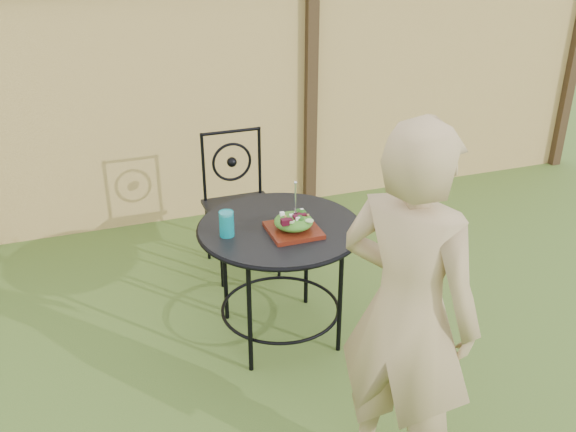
# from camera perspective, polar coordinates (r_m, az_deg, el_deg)

# --- Properties ---
(ground) EXTENTS (60.00, 60.00, 0.00)m
(ground) POSITION_cam_1_polar(r_m,az_deg,el_deg) (3.51, -5.47, -15.58)
(ground) COLOR #294315
(ground) RESTS_ON ground
(fence) EXTENTS (8.00, 0.12, 1.90)m
(fence) POSITION_cam_1_polar(r_m,az_deg,el_deg) (4.99, -12.40, 9.44)
(fence) COLOR #D7B86A
(fence) RESTS_ON ground
(patio_table) EXTENTS (0.92, 0.92, 0.72)m
(patio_table) POSITION_cam_1_polar(r_m,az_deg,el_deg) (3.60, -0.71, -2.84)
(patio_table) COLOR black
(patio_table) RESTS_ON ground
(patio_chair) EXTENTS (0.46, 0.46, 0.95)m
(patio_chair) POSITION_cam_1_polar(r_m,az_deg,el_deg) (4.39, -4.39, 1.48)
(patio_chair) COLOR black
(patio_chair) RESTS_ON ground
(diner) EXTENTS (0.67, 0.73, 1.67)m
(diner) POSITION_cam_1_polar(r_m,az_deg,el_deg) (2.65, 10.53, -8.63)
(diner) COLOR #A0855B
(diner) RESTS_ON ground
(salad_plate) EXTENTS (0.27, 0.27, 0.02)m
(salad_plate) POSITION_cam_1_polar(r_m,az_deg,el_deg) (3.46, 0.49, -1.26)
(salad_plate) COLOR #3E1208
(salad_plate) RESTS_ON patio_table
(salad) EXTENTS (0.21, 0.21, 0.08)m
(salad) POSITION_cam_1_polar(r_m,az_deg,el_deg) (3.44, 0.49, -0.49)
(salad) COLOR #235614
(salad) RESTS_ON salad_plate
(fork) EXTENTS (0.01, 0.01, 0.18)m
(fork) POSITION_cam_1_polar(r_m,az_deg,el_deg) (3.38, 0.66, 1.50)
(fork) COLOR silver
(fork) RESTS_ON salad
(drinking_glass) EXTENTS (0.08, 0.08, 0.14)m
(drinking_glass) POSITION_cam_1_polar(r_m,az_deg,el_deg) (3.42, -5.48, -0.69)
(drinking_glass) COLOR #0C818B
(drinking_glass) RESTS_ON patio_table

